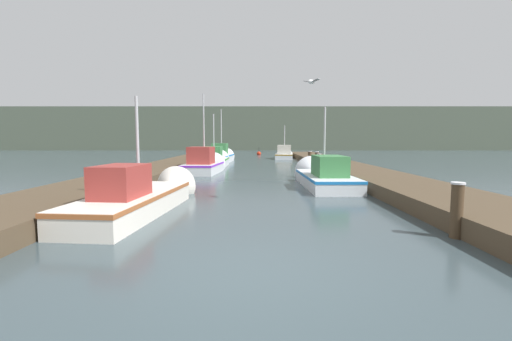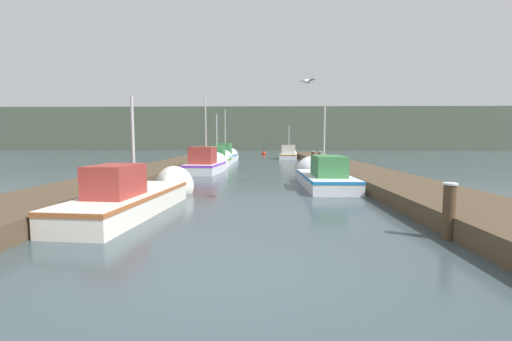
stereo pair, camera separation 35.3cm
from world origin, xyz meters
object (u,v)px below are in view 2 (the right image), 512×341
(fishing_boat_2, at_px, (207,164))
(fishing_boat_4, at_px, (226,156))
(fishing_boat_3, at_px, (218,160))
(fishing_boat_0, at_px, (140,195))
(mooring_piling_0, at_px, (322,161))
(mooring_piling_3, at_px, (313,158))
(fishing_boat_1, at_px, (322,176))
(fishing_boat_5, at_px, (289,154))
(seagull_lead, at_px, (307,81))
(mooring_piling_2, at_px, (320,160))
(channel_buoy, at_px, (264,153))
(mooring_piling_1, at_px, (449,211))

(fishing_boat_2, bearing_deg, fishing_boat_4, 95.03)
(fishing_boat_2, relative_size, fishing_boat_3, 0.86)
(fishing_boat_0, bearing_deg, fishing_boat_3, 94.70)
(mooring_piling_0, xyz_separation_m, mooring_piling_3, (-0.09, 3.36, 0.03))
(fishing_boat_1, bearing_deg, fishing_boat_3, 119.00)
(fishing_boat_0, relative_size, fishing_boat_5, 1.05)
(fishing_boat_2, relative_size, mooring_piling_0, 5.16)
(seagull_lead, bearing_deg, mooring_piling_3, -50.85)
(fishing_boat_5, distance_m, mooring_piling_2, 11.46)
(fishing_boat_2, xyz_separation_m, mooring_piling_2, (7.17, 3.35, 0.08))
(fishing_boat_0, xyz_separation_m, mooring_piling_3, (7.24, 16.82, 0.13))
(fishing_boat_1, relative_size, mooring_piling_0, 6.08)
(mooring_piling_0, xyz_separation_m, channel_buoy, (-3.86, 19.97, -0.34))
(fishing_boat_1, xyz_separation_m, mooring_piling_0, (1.37, 8.17, 0.10))
(fishing_boat_4, bearing_deg, channel_buoy, 79.42)
(channel_buoy, bearing_deg, fishing_boat_0, -95.94)
(mooring_piling_1, bearing_deg, seagull_lead, 125.30)
(fishing_boat_0, height_order, seagull_lead, seagull_lead)
(fishing_boat_1, distance_m, fishing_boat_3, 11.77)
(fishing_boat_0, bearing_deg, seagull_lead, 12.21)
(fishing_boat_0, bearing_deg, fishing_boat_5, 81.75)
(fishing_boat_3, height_order, mooring_piling_1, fishing_boat_3)
(mooring_piling_3, bearing_deg, fishing_boat_1, -96.33)
(fishing_boat_0, distance_m, mooring_piling_0, 15.33)
(fishing_boat_4, bearing_deg, fishing_boat_3, -86.45)
(mooring_piling_1, xyz_separation_m, mooring_piling_2, (0.23, 16.81, -0.01))
(fishing_boat_5, bearing_deg, channel_buoy, 113.59)
(fishing_boat_0, bearing_deg, fishing_boat_2, 94.34)
(fishing_boat_3, xyz_separation_m, fishing_boat_4, (0.03, 4.95, 0.05))
(fishing_boat_0, xyz_separation_m, seagull_lead, (4.71, 0.59, 3.20))
(mooring_piling_0, relative_size, mooring_piling_2, 0.89)
(fishing_boat_2, height_order, mooring_piling_1, fishing_boat_2)
(mooring_piling_2, bearing_deg, fishing_boat_4, 138.32)
(fishing_boat_2, distance_m, channel_buoy, 22.98)
(mooring_piling_0, bearing_deg, mooring_piling_2, 92.58)
(mooring_piling_3, bearing_deg, fishing_boat_3, -169.54)
(fishing_boat_1, xyz_separation_m, mooring_piling_3, (1.28, 11.52, 0.14))
(fishing_boat_1, relative_size, fishing_boat_3, 1.01)
(fishing_boat_5, height_order, mooring_piling_0, fishing_boat_5)
(fishing_boat_3, xyz_separation_m, seagull_lead, (4.61, -14.91, 3.17))
(fishing_boat_1, relative_size, mooring_piling_2, 5.42)
(fishing_boat_0, bearing_deg, mooring_piling_1, -16.22)
(fishing_boat_2, bearing_deg, mooring_piling_1, -57.74)
(mooring_piling_2, distance_m, mooring_piling_3, 2.76)
(fishing_boat_2, bearing_deg, fishing_boat_5, 73.22)
(mooring_piling_1, bearing_deg, fishing_boat_3, 110.92)
(fishing_boat_1, xyz_separation_m, fishing_boat_5, (0.05, 20.16, 0.04))
(fishing_boat_4, bearing_deg, fishing_boat_1, -65.04)
(fishing_boat_3, bearing_deg, fishing_boat_4, 90.20)
(fishing_boat_5, bearing_deg, mooring_piling_0, -77.80)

